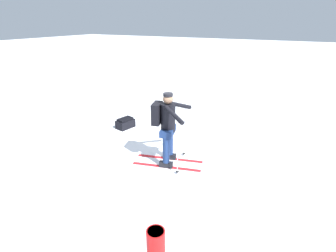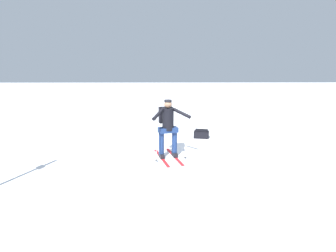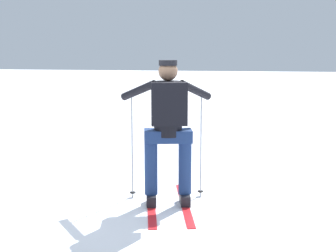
{
  "view_description": "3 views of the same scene",
  "coord_description": "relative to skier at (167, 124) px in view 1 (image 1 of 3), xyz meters",
  "views": [
    {
      "loc": [
        4.98,
        2.56,
        3.09
      ],
      "look_at": [
        0.31,
        0.08,
        0.92
      ],
      "focal_mm": 28.0,
      "sensor_mm": 36.0,
      "label": 1
    },
    {
      "loc": [
        0.41,
        7.25,
        2.51
      ],
      "look_at": [
        0.31,
        0.08,
        0.92
      ],
      "focal_mm": 28.0,
      "sensor_mm": 36.0,
      "label": 2
    },
    {
      "loc": [
        1.39,
        -5.02,
        1.74
      ],
      "look_at": [
        0.31,
        0.08,
        0.92
      ],
      "focal_mm": 50.0,
      "sensor_mm": 36.0,
      "label": 3
    }
  ],
  "objects": [
    {
      "name": "ground_plane",
      "position": [
        -0.32,
        -0.05,
        -0.96
      ],
      "size": [
        80.0,
        80.0,
        0.0
      ],
      "primitive_type": "plane",
      "color": "white"
    },
    {
      "name": "skier",
      "position": [
        0.0,
        0.0,
        0.0
      ],
      "size": [
        1.07,
        1.64,
        1.66
      ],
      "color": "red",
      "rests_on": "ground_plane"
    },
    {
      "name": "dropped_backpack",
      "position": [
        -1.26,
        -2.11,
        -0.81
      ],
      "size": [
        0.59,
        0.44,
        0.31
      ],
      "color": "black",
      "rests_on": "ground_plane"
    }
  ]
}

